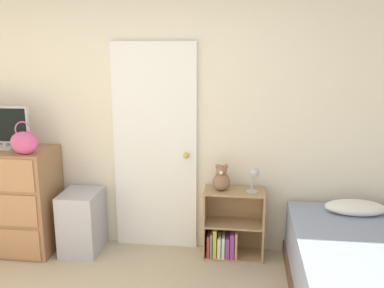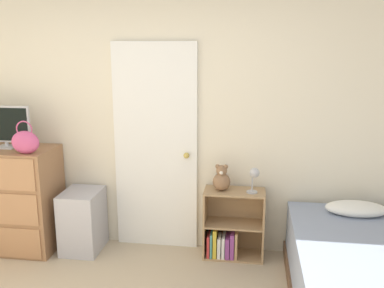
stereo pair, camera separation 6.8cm
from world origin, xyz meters
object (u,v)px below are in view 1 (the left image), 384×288
at_px(tv, 3,127).
at_px(bed, 373,279).
at_px(handbag, 24,142).
at_px(bookshelf, 230,230).
at_px(teddy_bear, 221,179).
at_px(desk_lamp, 254,175).
at_px(dresser, 7,200).
at_px(storage_bin, 82,222).

height_order(tv, bed, tv).
relative_size(handbag, bookshelf, 0.46).
xyz_separation_m(teddy_bear, desk_lamp, (0.30, -0.04, 0.06)).
bearing_deg(tv, bed, -11.76).
distance_m(dresser, storage_bin, 0.76).
bearing_deg(handbag, dresser, 153.24).
relative_size(teddy_bear, bed, 0.14).
distance_m(teddy_bear, desk_lamp, 0.30).
height_order(dresser, desk_lamp, dresser).
relative_size(dresser, teddy_bear, 4.08).
bearing_deg(storage_bin, bed, -15.17).
bearing_deg(tv, storage_bin, 0.86).
xyz_separation_m(tv, bed, (3.23, -0.67, -0.95)).
distance_m(dresser, handbag, 0.71).
height_order(tv, storage_bin, tv).
relative_size(desk_lamp, bed, 0.13).
xyz_separation_m(storage_bin, desk_lamp, (1.64, 0.04, 0.52)).
distance_m(tv, desk_lamp, 2.38).
bearing_deg(handbag, storage_bin, 26.62).
relative_size(dresser, desk_lamp, 4.23).
bearing_deg(bed, storage_bin, 164.83).
relative_size(bookshelf, teddy_bear, 2.64).
xyz_separation_m(tv, storage_bin, (0.71, 0.01, -0.92)).
relative_size(tv, handbag, 1.66).
xyz_separation_m(tv, handbag, (0.30, -0.19, -0.10)).
xyz_separation_m(storage_bin, teddy_bear, (1.34, 0.08, 0.46)).
relative_size(tv, storage_bin, 0.84).
xyz_separation_m(bookshelf, bed, (1.09, -0.76, 0.01)).
bearing_deg(bookshelf, handbag, -171.25).
xyz_separation_m(bookshelf, desk_lamp, (0.21, -0.04, 0.56)).
xyz_separation_m(handbag, storage_bin, (0.41, 0.20, -0.82)).
bearing_deg(dresser, teddy_bear, 3.24).
distance_m(tv, teddy_bear, 2.10).
xyz_separation_m(handbag, bed, (2.93, -0.48, -0.85)).
bearing_deg(teddy_bear, storage_bin, -176.77).
height_order(storage_bin, teddy_bear, teddy_bear).
xyz_separation_m(handbag, teddy_bear, (1.75, 0.28, -0.36)).
bearing_deg(storage_bin, dresser, -176.73).
height_order(dresser, bed, dresser).
bearing_deg(desk_lamp, bookshelf, 168.61).
xyz_separation_m(storage_bin, bookshelf, (1.43, 0.08, -0.04)).
bearing_deg(bed, desk_lamp, 140.90).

